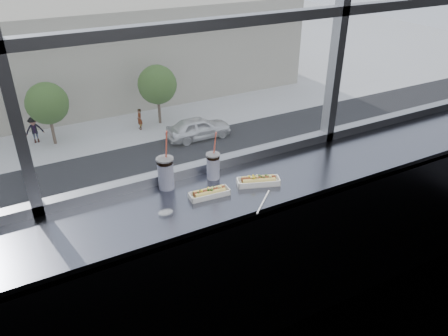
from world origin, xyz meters
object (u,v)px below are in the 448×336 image
hotdog_tray_left (209,193)px  soda_cup_right (213,165)px  car_near_c (26,239)px  pedestrian_b (34,127)px  hotdog_tray_right (258,181)px  soda_cup_left (166,172)px  car_near_d (179,194)px  car_far_c (198,124)px  tree_right (157,85)px  wrapper (166,212)px  loose_straw (263,202)px  tree_center (47,103)px  pedestrian_d (139,117)px

hotdog_tray_left → soda_cup_right: bearing=61.5°
car_near_c → pedestrian_b: pedestrian_b is taller
hotdog_tray_right → soda_cup_left: 0.56m
car_near_d → pedestrian_b: 14.00m
hotdog_tray_right → car_far_c: hotdog_tray_right is taller
car_far_c → tree_right: size_ratio=1.38×
soda_cup_right → car_near_d: size_ratio=0.05×
soda_cup_right → wrapper: bearing=-151.0°
loose_straw → pedestrian_b: size_ratio=0.11×
soda_cup_left → car_far_c: soda_cup_left is taller
tree_right → loose_straw: bearing=-108.2°
hotdog_tray_right → loose_straw: size_ratio=1.08×
hotdog_tray_left → tree_center: 29.77m
pedestrian_d → hotdog_tray_right: bearing=-15.2°
loose_straw → tree_center: (1.50, 28.50, -9.07)m
hotdog_tray_right → pedestrian_b: bearing=109.5°
soda_cup_left → tree_center: (1.92, 28.09, -9.17)m
hotdog_tray_right → pedestrian_b: hotdog_tray_right is taller
loose_straw → car_near_d: 20.65m
loose_straw → car_near_c: loose_straw is taller
soda_cup_right → car_near_c: 19.68m
soda_cup_left → tree_center: soda_cup_left is taller
soda_cup_right → tree_right: size_ratio=0.07×
hotdog_tray_right → pedestrian_d: size_ratio=0.14×
car_far_c → tree_center: 10.35m
tree_center → wrapper: bearing=-94.1°
pedestrian_d → soda_cup_right: bearing=-15.7°
soda_cup_right → car_near_d: bearing=69.4°
car_far_c → hotdog_tray_right: bearing=158.0°
loose_straw → car_near_c: bearing=54.1°
hotdog_tray_left → car_far_c: hotdog_tray_left is taller
hotdog_tray_left → soda_cup_left: (-0.18, 0.21, 0.09)m
car_near_c → tree_center: tree_center is taller
hotdog_tray_right → pedestrian_d: (7.56, 27.88, -11.12)m
soda_cup_right → pedestrian_d: (7.76, 27.69, -11.19)m
car_near_d → tree_center: size_ratio=1.51×
pedestrian_b → pedestrian_d: size_ratio=1.18×
hotdog_tray_right → tree_center: bearing=107.2°
wrapper → pedestrian_b: size_ratio=0.04×
tree_right → hotdog_tray_left: bearing=-108.8°
soda_cup_left → tree_right: 31.11m
car_near_d → car_near_c: bearing=89.4°
soda_cup_right → pedestrian_d: bearing=74.3°
hotdog_tray_left → car_near_c: (-1.38, 16.29, -11.12)m
hotdog_tray_right → soda_cup_right: 0.29m
soda_cup_right → tree_center: bearing=86.7°
hotdog_tray_right → soda_cup_right: (-0.21, 0.20, 0.07)m
car_near_c → car_near_d: 7.55m
car_near_c → car_near_d: car_near_d is taller
soda_cup_left → car_near_d: size_ratio=0.06×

